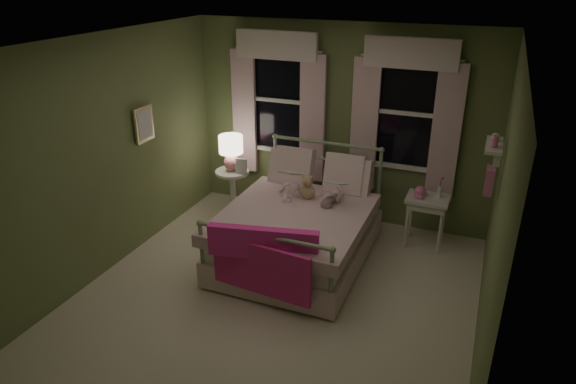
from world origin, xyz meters
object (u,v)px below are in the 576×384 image
at_px(teddy_bear, 308,189).
at_px(table_lamp, 231,150).
at_px(nightstand_right, 427,205).
at_px(child_left, 291,166).
at_px(child_right, 335,176).
at_px(bed, 299,229).
at_px(nightstand_left, 233,186).

xyz_separation_m(teddy_bear, table_lamp, (-1.27, 0.49, 0.16)).
height_order(teddy_bear, nightstand_right, teddy_bear).
distance_m(child_left, child_right, 0.56).
relative_size(teddy_bear, table_lamp, 0.64).
bearing_deg(teddy_bear, bed, -90.00).
bearing_deg(nightstand_left, teddy_bear, -21.01).
height_order(child_right, table_lamp, child_right).
height_order(child_left, child_right, child_left).
bearing_deg(nightstand_right, bed, -146.74).
distance_m(bed, nightstand_right, 1.60).
bearing_deg(nightstand_left, child_right, -12.01).
distance_m(child_right, table_lamp, 1.59).
bearing_deg(table_lamp, teddy_bear, -21.01).
height_order(bed, child_left, child_left).
bearing_deg(nightstand_right, teddy_bear, -155.41).
height_order(child_left, table_lamp, child_left).
height_order(nightstand_left, nightstand_right, same).
distance_m(bed, teddy_bear, 0.49).
distance_m(bed, child_left, 0.78).
xyz_separation_m(bed, child_left, (-0.28, 0.42, 0.60)).
distance_m(child_left, nightstand_right, 1.72).
bearing_deg(nightstand_left, bed, -30.57).
relative_size(child_left, nightstand_right, 1.28).
distance_m(teddy_bear, table_lamp, 1.37).
bearing_deg(child_left, teddy_bear, 137.76).
xyz_separation_m(child_right, teddy_bear, (-0.28, -0.16, -0.14)).
relative_size(child_left, teddy_bear, 2.65).
relative_size(bed, nightstand_left, 3.13).
bearing_deg(bed, table_lamp, 149.43).
relative_size(bed, table_lamp, 4.19).
xyz_separation_m(bed, nightstand_right, (1.33, 0.87, 0.17)).
distance_m(child_left, nightstand_left, 1.19).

